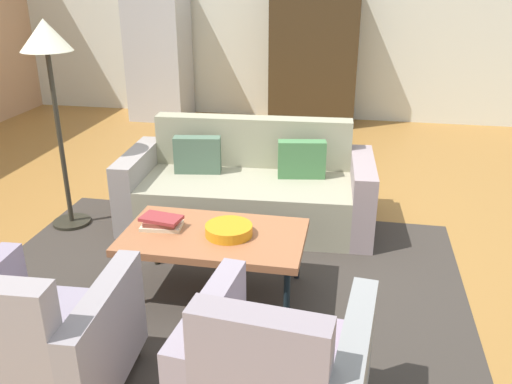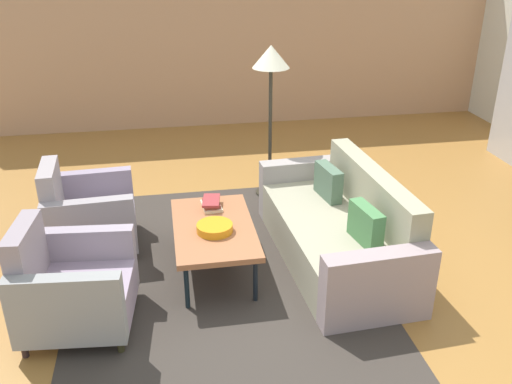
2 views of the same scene
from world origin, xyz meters
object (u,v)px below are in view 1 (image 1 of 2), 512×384
Objects in this scene: refrigerator at (159,54)px; fruit_bowl at (229,230)px; coffee_table at (214,239)px; floor_lamp at (48,56)px; armchair_left at (36,348)px; cabinet at (314,59)px; armchair_right at (275,380)px; couch at (249,189)px; book_stack at (162,222)px.

fruit_bowl is at bearing -64.88° from refrigerator.
floor_lamp is at bearing 151.91° from coffee_table.
cabinet is at bearing 78.56° from armchair_left.
coffee_table is 1.31m from armchair_right.
couch is 1.94m from floor_lamp.
armchair_right is (1.19, 0.00, 0.00)m from armchair_left.
floor_lamp is at bearing -114.86° from cabinet.
fruit_bowl is at bearing -91.63° from cabinet.
fruit_bowl is at bearing -2.31° from book_stack.
armchair_left is 1.22m from book_stack.
armchair_left is at bearing -117.08° from coffee_table.
coffee_table is (0.00, -1.19, 0.12)m from couch.
armchair_left is at bearing -174.50° from armchair_right.
couch is at bearing 72.66° from armchair_left.
floor_lamp is (-1.51, -0.38, 1.16)m from couch.
book_stack is 4.76m from refrigerator.
coffee_table is 0.70× the size of floor_lamp.
couch is at bearing -94.01° from cabinet.
armchair_right reaches higher than fruit_bowl.
refrigerator reaches higher than book_stack.
refrigerator is at bearing -177.31° from cabinet.
couch reaches higher than coffee_table.
book_stack reaches higher than coffee_table.
armchair_right is at bearing -50.95° from book_stack.
fruit_bowl is (-0.49, 1.17, 0.14)m from armchair_right.
coffee_table is 0.13m from fruit_bowl.
cabinet is (0.13, 4.58, 0.42)m from fruit_bowl.
floor_lamp is (-1.62, 0.81, 0.96)m from fruit_bowl.
couch is 2.44× the size of armchair_right.
armchair_left is (-0.60, -1.17, -0.07)m from coffee_table.
coffee_table is 0.38m from book_stack.
cabinet reaches higher than fruit_bowl.
coffee_table is 4.61m from cabinet.
fruit_bowl is at bearing 91.91° from couch.
floor_lamp is at bearing 10.82° from couch.
fruit_bowl is (0.70, 1.17, 0.14)m from armchair_left.
fruit_bowl is 1.07× the size of book_stack.
armchair_right is at bearing -43.13° from floor_lamp.
refrigerator reaches higher than cabinet.
armchair_left is 5.84m from refrigerator.
couch is 3.45m from cabinet.
coffee_table is 1.36× the size of armchair_right.
armchair_left is 0.48× the size of refrigerator.
floor_lamp is at bearing 142.36° from armchair_right.
couch is at bearing 14.10° from floor_lamp.
coffee_table is at bearing -65.97° from refrigerator.
couch is 2.43m from armchair_right.
refrigerator reaches higher than couch.
floor_lamp reaches higher than armchair_left.
cabinet reaches higher than coffee_table.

